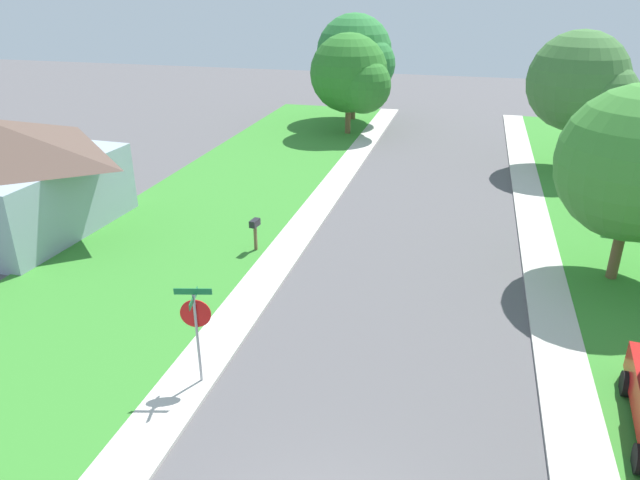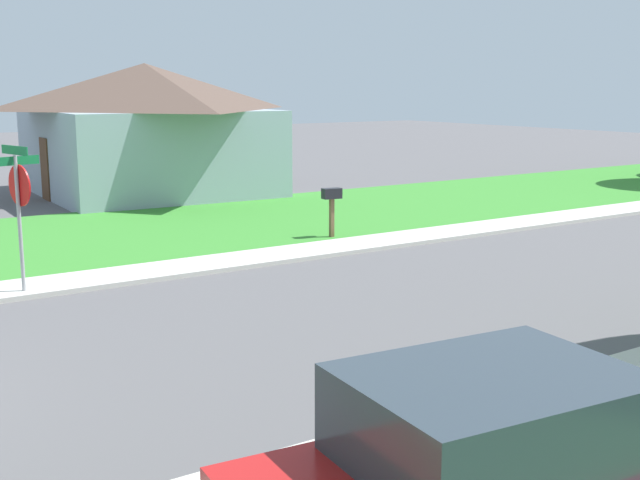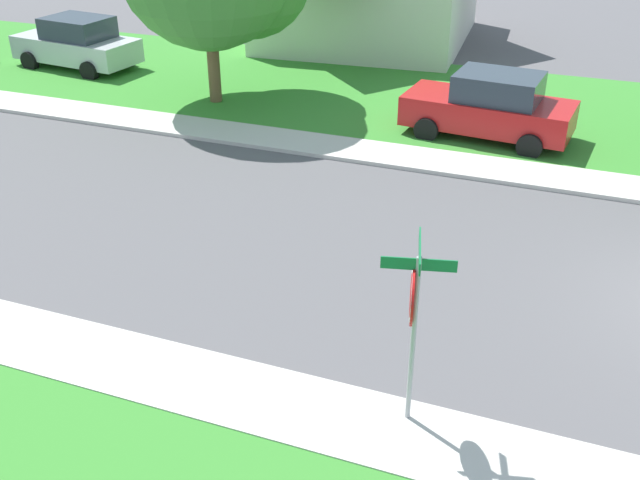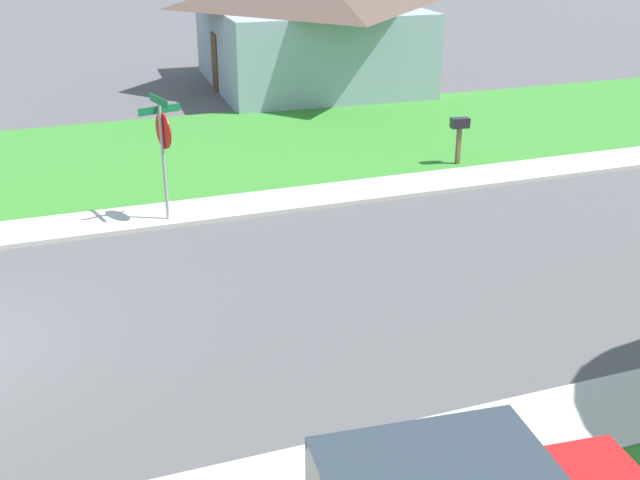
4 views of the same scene
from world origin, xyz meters
TOP-DOWN VIEW (x-y plane):
  - sidewalk_east at (4.70, 12.00)m, footprint 1.40×56.00m
  - lawn_east at (9.40, 12.00)m, footprint 8.00×56.00m
  - stop_sign_far_corner at (-4.36, 4.41)m, footprint 0.90×0.90m
  - car_red_near_corner at (6.84, 5.16)m, footprint 2.34×4.45m
  - car_silver_across_road at (8.57, 19.33)m, footprint 2.42×4.48m

SIDE VIEW (x-z plane):
  - lawn_east at x=9.40m, z-range 0.00..0.08m
  - sidewalk_east at x=4.70m, z-range 0.00..0.10m
  - car_red_near_corner at x=6.84m, z-range -0.01..1.75m
  - car_silver_across_road at x=8.57m, z-range -0.01..1.75m
  - stop_sign_far_corner at x=-4.36m, z-range 0.50..3.27m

